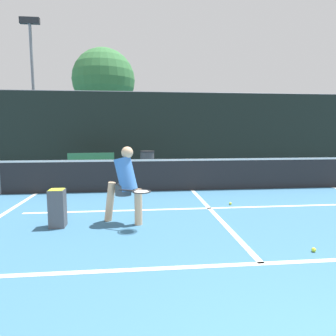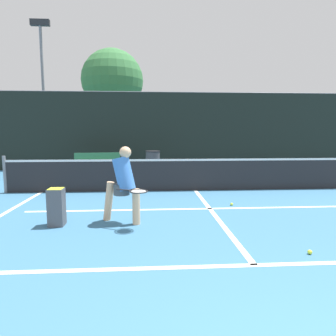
{
  "view_description": "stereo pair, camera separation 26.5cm",
  "coord_description": "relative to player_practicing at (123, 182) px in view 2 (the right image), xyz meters",
  "views": [
    {
      "loc": [
        -1.66,
        -0.91,
        1.77
      ],
      "look_at": [
        -0.96,
        5.68,
        0.95
      ],
      "focal_mm": 32.0,
      "sensor_mm": 36.0,
      "label": 1
    },
    {
      "loc": [
        -1.39,
        -0.93,
        1.77
      ],
      "look_at": [
        -0.96,
        5.68,
        0.95
      ],
      "focal_mm": 32.0,
      "sensor_mm": 36.0,
      "label": 2
    }
  ],
  "objects": [
    {
      "name": "trash_bin",
      "position": [
        0.67,
        6.69,
        -0.32
      ],
      "size": [
        0.6,
        0.6,
        0.95
      ],
      "color": "#3F3F42",
      "rests_on": "ground"
    },
    {
      "name": "building_far",
      "position": [
        1.88,
        24.8,
        1.89
      ],
      "size": [
        36.0,
        2.4,
        5.37
      ],
      "primitive_type": "cube",
      "color": "gray",
      "rests_on": "ground"
    },
    {
      "name": "tree_west",
      "position": [
        4.76,
        17.95,
        2.72
      ],
      "size": [
        3.53,
        3.53,
        4.01
      ],
      "color": "brown",
      "rests_on": "ground"
    },
    {
      "name": "tennis_ball_scattered_2",
      "position": [
        2.81,
        -1.7,
        -0.77
      ],
      "size": [
        0.07,
        0.07,
        0.07
      ],
      "primitive_type": "sphere",
      "color": "#D1E033",
      "rests_on": "ground"
    },
    {
      "name": "floodlight_mast",
      "position": [
        -5.75,
        13.05,
        4.44
      ],
      "size": [
        1.1,
        0.24,
        8.21
      ],
      "color": "slate",
      "rests_on": "ground"
    },
    {
      "name": "tree_mid",
      "position": [
        -5.01,
        16.36,
        2.57
      ],
      "size": [
        3.37,
        3.37,
        3.87
      ],
      "color": "brown",
      "rests_on": "ground"
    },
    {
      "name": "courtside_bench",
      "position": [
        -1.65,
        6.92,
        -0.32
      ],
      "size": [
        1.92,
        0.59,
        0.86
      ],
      "rotation": [
        0.0,
        0.0,
        0.11
      ],
      "color": "#33724C",
      "rests_on": "ground"
    },
    {
      "name": "court_baseline_near",
      "position": [
        1.88,
        -2.0,
        -0.8
      ],
      "size": [
        11.0,
        0.1,
        0.01
      ],
      "primitive_type": "cube",
      "color": "white",
      "rests_on": "ground"
    },
    {
      "name": "tennis_ball_scattered_4",
      "position": [
        2.46,
        1.18,
        -0.77
      ],
      "size": [
        0.07,
        0.07,
        0.07
      ],
      "primitive_type": "sphere",
      "color": "#D1E033",
      "rests_on": "ground"
    },
    {
      "name": "court_center_mark",
      "position": [
        1.88,
        0.53,
        -0.8
      ],
      "size": [
        0.1,
        5.05,
        0.01
      ],
      "primitive_type": "cube",
      "color": "white",
      "rests_on": "ground"
    },
    {
      "name": "court_service_line",
      "position": [
        1.88,
        0.91,
        -0.8
      ],
      "size": [
        8.25,
        0.1,
        0.01
      ],
      "primitive_type": "cube",
      "color": "white",
      "rests_on": "ground"
    },
    {
      "name": "net",
      "position": [
        1.88,
        3.05,
        -0.29
      ],
      "size": [
        11.09,
        0.09,
        1.07
      ],
      "color": "slate",
      "rests_on": "ground"
    },
    {
      "name": "parked_car",
      "position": [
        4.37,
        11.64,
        -0.24
      ],
      "size": [
        1.63,
        4.56,
        1.32
      ],
      "color": "black",
      "rests_on": "ground"
    },
    {
      "name": "tree_east",
      "position": [
        -1.83,
        14.63,
        4.24
      ],
      "size": [
        4.01,
        4.01,
        7.06
      ],
      "color": "brown",
      "rests_on": "ground"
    },
    {
      "name": "player_practicing",
      "position": [
        0.0,
        0.0,
        0.0
      ],
      "size": [
        0.99,
        0.94,
        1.49
      ],
      "rotation": [
        0.0,
        0.0,
        -0.47
      ],
      "color": "#DBAD84",
      "rests_on": "ground"
    },
    {
      "name": "ball_hopper",
      "position": [
        -1.25,
        -0.1,
        -0.43
      ],
      "size": [
        0.28,
        0.28,
        0.71
      ],
      "color": "#4C4C51",
      "rests_on": "ground"
    },
    {
      "name": "fence_back",
      "position": [
        1.88,
        8.23,
        0.97
      ],
      "size": [
        24.0,
        0.06,
        3.55
      ],
      "color": "black",
      "rests_on": "ground"
    }
  ]
}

